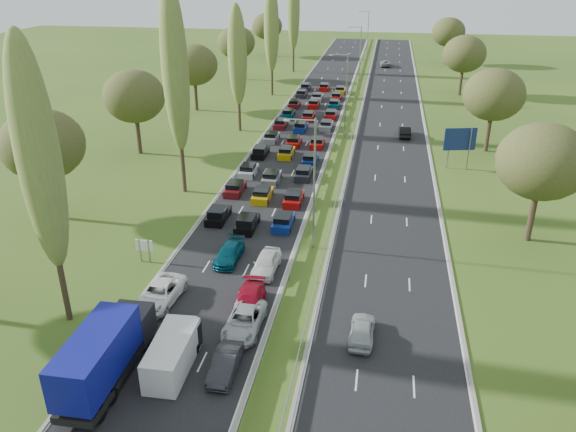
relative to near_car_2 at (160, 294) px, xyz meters
The scene contains 23 objects.
ground 48.95m from the near_car_2, 77.88° to the left, with size 260.00×260.00×0.00m, color #355219.
near_carriageway 50.48m from the near_car_2, 85.99° to the left, with size 10.50×215.00×0.04m, color black.
far_carriageway 53.16m from the near_car_2, 71.32° to the left, with size 10.50×215.00×0.04m, color black.
central_reservation 51.39m from the near_car_2, 78.46° to the left, with size 2.36×215.00×0.32m.
lamp_columns 47.28m from the near_car_2, 77.37° to the left, with size 0.18×140.18×12.00m.
poplar_row 38.27m from the near_car_2, 99.03° to the left, with size 2.80×127.80×22.44m.
woodland_left 35.21m from the near_car_2, 118.03° to the left, with size 8.00×166.00×11.10m.
woodland_right 46.10m from the near_car_2, 49.22° to the left, with size 8.00×153.00×11.10m.
traffic_queue_fill 45.63m from the near_car_2, 85.57° to the left, with size 8.96×68.11×0.80m.
near_car_2 is the anchor object (origin of this frame).
near_car_7 8.04m from the near_car_2, 64.78° to the left, with size 1.92×4.72×1.37m, color #053C4E.
near_car_9 9.85m from the near_car_2, 44.18° to the right, with size 1.46×4.19×1.38m, color black.
near_car_10 7.48m from the near_car_2, 17.31° to the right, with size 2.40×5.21×1.45m, color #A9AEB3.
near_car_11 6.92m from the near_car_2, ahead, with size 2.07×5.10×1.48m, color #9F091F.
near_car_12 9.21m from the near_car_2, 40.76° to the left, with size 1.88×4.67×1.59m, color silver.
far_car_0 15.47m from the near_car_2, ahead, with size 1.71×4.24×1.44m, color #A1A6AA.
far_car_1 51.54m from the near_car_2, 68.43° to the left, with size 1.64×4.70×1.55m, color black.
far_car_2 108.44m from the near_car_2, 81.90° to the left, with size 2.49×5.40×1.50m, color gray.
blue_lorry 8.78m from the near_car_2, 89.40° to the right, with size 2.60×9.35×3.95m.
white_van_front 7.52m from the near_car_2, 61.77° to the right, with size 2.10×5.34×2.15m.
white_van_rear 7.83m from the near_car_2, 61.69° to the right, with size 2.16×5.50×2.21m.
info_sign 6.87m from the near_car_2, 121.95° to the left, with size 1.50×0.16×2.10m.
direction_sign 43.10m from the near_car_2, 54.17° to the left, with size 3.91×1.04×5.20m.
Camera 1 is at (10.00, -1.76, 23.86)m, focal length 35.00 mm.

